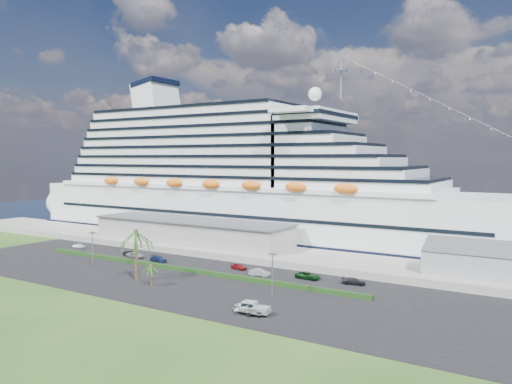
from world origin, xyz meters
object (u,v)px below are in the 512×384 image
Objects in this scene: cruise_ship at (247,186)px; pickup_truck at (253,308)px; boat_trailer at (250,308)px; parked_car_3 at (158,259)px.

pickup_truck is at bearing -56.54° from cruise_ship.
cruise_ship is 30.82× the size of boat_trailer.
pickup_truck reaches higher than boat_trailer.
pickup_truck is 0.59m from boat_trailer.
parked_car_3 is 47.25m from pickup_truck.
pickup_truck is (43.54, -65.88, -15.48)m from cruise_ship.
cruise_ship is at bearing 14.32° from parked_car_3.
cruise_ship is at bearing 123.13° from boat_trailer.
pickup_truck is at bearing -106.89° from parked_car_3.
boat_trailer is at bearing -110.18° from pickup_truck.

